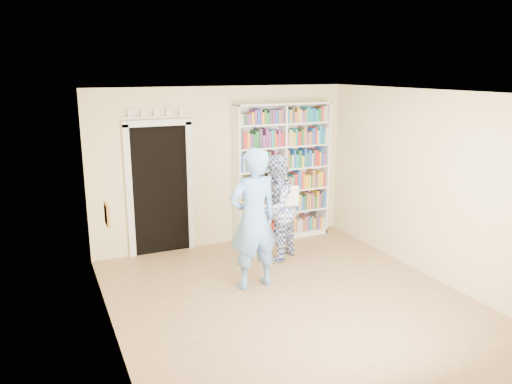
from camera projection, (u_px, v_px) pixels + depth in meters
floor at (291, 301)px, 6.58m from camera, size 5.00×5.00×0.00m
ceiling at (295, 93)px, 5.93m from camera, size 5.00×5.00×0.00m
wall_back at (223, 167)px, 8.47m from camera, size 4.50×0.00×4.50m
wall_left at (108, 224)px, 5.37m from camera, size 0.00×5.00×5.00m
wall_right at (431, 185)px, 7.15m from camera, size 0.00×5.00×5.00m
bookshelf at (282, 171)px, 8.78m from camera, size 1.75×0.33×2.41m
doorway at (160, 183)px, 8.06m from camera, size 1.10×0.08×2.43m
wall_art at (107, 215)px, 5.54m from camera, size 0.03×0.25×0.25m
man_blue at (253, 219)px, 6.79m from camera, size 0.75×0.52×1.97m
man_plaid at (275, 208)px, 7.83m from camera, size 1.05×1.00×1.70m
paper_sheet at (292, 196)px, 7.64m from camera, size 0.22×0.05×0.32m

